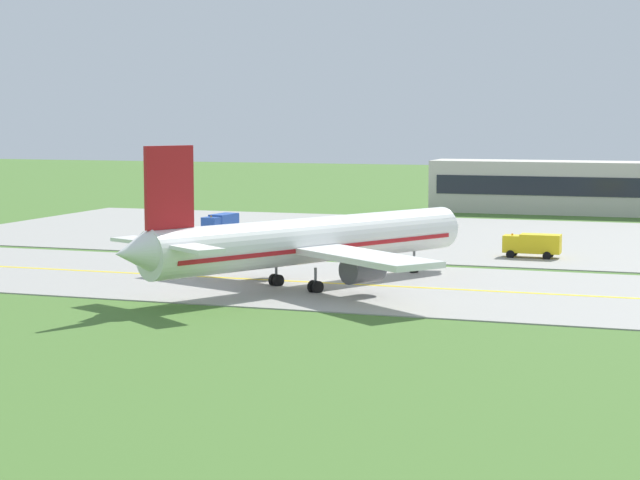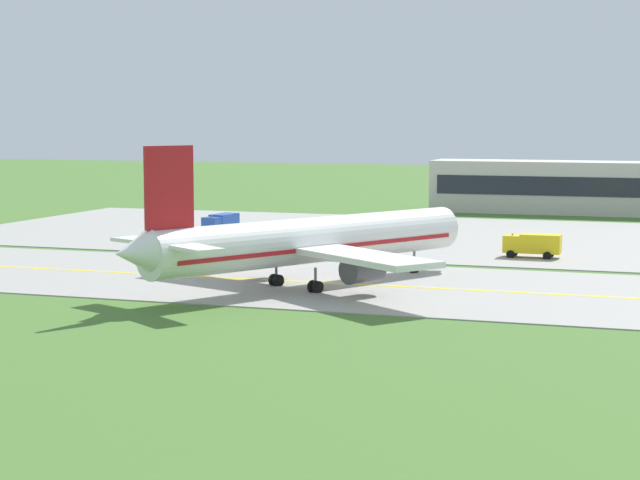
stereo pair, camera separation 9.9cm
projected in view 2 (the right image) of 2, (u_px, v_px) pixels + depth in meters
The scene contains 8 objects.
ground_plane at pixel (322, 284), 100.01m from camera, with size 500.00×500.00×0.00m, color #47702D.
taxiway_strip at pixel (322, 283), 100.01m from camera, with size 240.00×28.00×0.10m, color #9E9B93.
apron_pad at pixel (509, 239), 136.32m from camera, with size 140.00×52.00×0.10m, color #9E9B93.
taxiway_centreline at pixel (322, 283), 100.00m from camera, with size 220.00×0.60×0.01m, color yellow.
airplane_lead at pixel (308, 241), 97.00m from camera, with size 30.14×36.26×12.70m.
service_truck_baggage at pixel (533, 244), 117.83m from camera, with size 6.01×2.41×2.60m.
service_truck_fuel at pixel (221, 223), 141.86m from camera, with size 2.98×6.23×2.60m.
traffic_cone_near_edge at pixel (160, 253), 119.88m from camera, with size 0.44×0.44×0.60m, color orange.
Camera 2 is at (31.77, -93.74, 14.87)m, focal length 62.49 mm.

